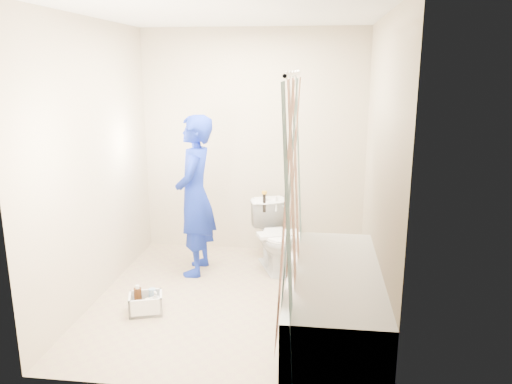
# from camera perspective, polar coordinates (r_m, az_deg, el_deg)

# --- Properties ---
(floor) EXTENTS (2.60, 2.60, 0.00)m
(floor) POSITION_cam_1_polar(r_m,az_deg,el_deg) (4.52, -2.54, -12.15)
(floor) COLOR tan
(floor) RESTS_ON ground
(ceiling) EXTENTS (2.40, 2.60, 0.02)m
(ceiling) POSITION_cam_1_polar(r_m,az_deg,el_deg) (4.07, -2.93, 19.77)
(ceiling) COLOR white
(ceiling) RESTS_ON wall_back
(wall_back) EXTENTS (2.40, 0.02, 2.40)m
(wall_back) POSITION_cam_1_polar(r_m,az_deg,el_deg) (5.40, -0.34, 5.60)
(wall_back) COLOR #C0AA93
(wall_back) RESTS_ON ground
(wall_front) EXTENTS (2.40, 0.02, 2.40)m
(wall_front) POSITION_cam_1_polar(r_m,az_deg,el_deg) (2.89, -7.15, -1.97)
(wall_front) COLOR #C0AA93
(wall_front) RESTS_ON ground
(wall_left) EXTENTS (0.02, 2.60, 2.40)m
(wall_left) POSITION_cam_1_polar(r_m,az_deg,el_deg) (4.49, -18.00, 3.19)
(wall_left) COLOR #C0AA93
(wall_left) RESTS_ON ground
(wall_right) EXTENTS (0.02, 2.60, 2.40)m
(wall_right) POSITION_cam_1_polar(r_m,az_deg,el_deg) (4.10, 14.06, 2.47)
(wall_right) COLOR #C0AA93
(wall_right) RESTS_ON ground
(bathtub) EXTENTS (0.70, 1.75, 0.50)m
(bathtub) POSITION_cam_1_polar(r_m,az_deg,el_deg) (3.96, 8.81, -11.93)
(bathtub) COLOR silver
(bathtub) RESTS_ON ground
(curtain_rod) EXTENTS (0.02, 1.90, 0.02)m
(curtain_rod) POSITION_cam_1_polar(r_m,az_deg,el_deg) (3.57, 4.40, 13.32)
(curtain_rod) COLOR silver
(curtain_rod) RESTS_ON wall_back
(shower_curtain) EXTENTS (0.06, 1.75, 1.80)m
(shower_curtain) POSITION_cam_1_polar(r_m,az_deg,el_deg) (3.70, 4.13, -1.23)
(shower_curtain) COLOR white
(shower_curtain) RESTS_ON curtain_rod
(toilet) EXTENTS (0.59, 0.75, 0.68)m
(toilet) POSITION_cam_1_polar(r_m,az_deg,el_deg) (5.05, 2.25, -5.11)
(toilet) COLOR white
(toilet) RESTS_ON ground
(tank_lid) EXTENTS (0.45, 0.32, 0.03)m
(tank_lid) POSITION_cam_1_polar(r_m,az_deg,el_deg) (4.93, 2.61, -4.87)
(tank_lid) COLOR white
(tank_lid) RESTS_ON toilet
(tank_internals) EXTENTS (0.16, 0.08, 0.22)m
(tank_internals) POSITION_cam_1_polar(r_m,az_deg,el_deg) (5.10, 1.31, -1.02)
(tank_internals) COLOR black
(tank_internals) RESTS_ON toilet
(plumber) EXTENTS (0.38, 0.57, 1.57)m
(plumber) POSITION_cam_1_polar(r_m,az_deg,el_deg) (4.86, -6.98, -0.46)
(plumber) COLOR #0F359A
(plumber) RESTS_ON ground
(cleaning_caddy) EXTENTS (0.32, 0.29, 0.21)m
(cleaning_caddy) POSITION_cam_1_polar(r_m,az_deg,el_deg) (4.36, -12.36, -12.40)
(cleaning_caddy) COLOR white
(cleaning_caddy) RESTS_ON ground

